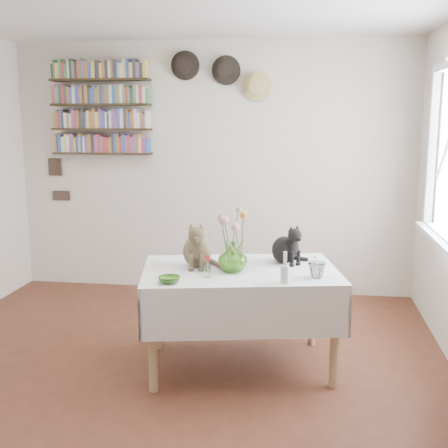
% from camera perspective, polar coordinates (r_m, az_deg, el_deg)
% --- Properties ---
extents(room, '(4.08, 4.58, 2.58)m').
position_cam_1_polar(room, '(3.46, -7.44, 2.39)').
color(room, brown).
rests_on(room, ground).
extents(dining_table, '(1.48, 1.11, 0.72)m').
position_cam_1_polar(dining_table, '(3.95, 1.66, -7.06)').
color(dining_table, white).
rests_on(dining_table, room).
extents(tabby_cat, '(0.26, 0.31, 0.34)m').
position_cam_1_polar(tabby_cat, '(3.95, -2.73, -1.90)').
color(tabby_cat, olive).
rests_on(tabby_cat, dining_table).
extents(black_cat, '(0.31, 0.32, 0.29)m').
position_cam_1_polar(black_cat, '(4.06, 6.15, -1.89)').
color(black_cat, black).
rests_on(black_cat, dining_table).
extents(flower_vase, '(0.21, 0.21, 0.21)m').
position_cam_1_polar(flower_vase, '(3.81, 0.89, -3.35)').
color(flower_vase, '#7DC24B').
rests_on(flower_vase, dining_table).
extents(green_bowl, '(0.18, 0.18, 0.04)m').
position_cam_1_polar(green_bowl, '(3.58, -5.59, -5.66)').
color(green_bowl, '#7DC24B').
rests_on(green_bowl, dining_table).
extents(drinking_glass, '(0.16, 0.16, 0.11)m').
position_cam_1_polar(drinking_glass, '(3.73, 9.39, -4.62)').
color(drinking_glass, white).
rests_on(drinking_glass, dining_table).
extents(candlestick, '(0.06, 0.06, 0.20)m').
position_cam_1_polar(candlestick, '(3.58, 6.20, -4.92)').
color(candlestick, white).
rests_on(candlestick, dining_table).
extents(berry_jar, '(0.05, 0.05, 0.18)m').
position_cam_1_polar(berry_jar, '(3.68, -1.69, -4.21)').
color(berry_jar, white).
rests_on(berry_jar, dining_table).
extents(porcelain_figurine, '(0.05, 0.05, 0.09)m').
position_cam_1_polar(porcelain_figurine, '(3.98, 9.23, -3.84)').
color(porcelain_figurine, white).
rests_on(porcelain_figurine, dining_table).
extents(flower_bouquet, '(0.17, 0.12, 0.39)m').
position_cam_1_polar(flower_bouquet, '(3.78, 0.94, 0.23)').
color(flower_bouquet, '#4C7233').
rests_on(flower_bouquet, flower_vase).
extents(bookshelf_unit, '(1.00, 0.16, 0.91)m').
position_cam_1_polar(bookshelf_unit, '(5.82, -12.38, 11.39)').
color(bookshelf_unit, '#312513').
rests_on(bookshelf_unit, room).
extents(wall_hats, '(0.98, 0.09, 0.48)m').
position_cam_1_polar(wall_hats, '(5.56, -0.17, 15.02)').
color(wall_hats, black).
rests_on(wall_hats, room).
extents(wall_art_plaques, '(0.21, 0.02, 0.44)m').
position_cam_1_polar(wall_art_plaques, '(6.12, -16.54, 4.42)').
color(wall_art_plaques, '#38281E').
rests_on(wall_art_plaques, room).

